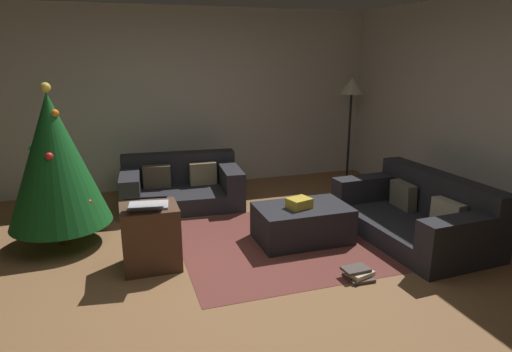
# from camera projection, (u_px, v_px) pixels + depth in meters

# --- Properties ---
(ground_plane) EXTENTS (6.40, 6.40, 0.00)m
(ground_plane) POSITION_uv_depth(u_px,v_px,m) (225.00, 282.00, 3.89)
(ground_plane) COLOR brown
(rear_partition) EXTENTS (6.40, 0.12, 2.60)m
(rear_partition) POSITION_uv_depth(u_px,v_px,m) (171.00, 100.00, 6.41)
(rear_partition) COLOR beige
(rear_partition) RESTS_ON ground_plane
(couch_left) EXTENTS (1.60, 1.07, 0.64)m
(couch_left) POSITION_uv_depth(u_px,v_px,m) (181.00, 185.00, 5.86)
(couch_left) COLOR #26262B
(couch_left) RESTS_ON ground_plane
(couch_right) EXTENTS (1.05, 1.77, 0.69)m
(couch_right) POSITION_uv_depth(u_px,v_px,m) (418.00, 214.00, 4.78)
(couch_right) COLOR #26262B
(couch_right) RESTS_ON ground_plane
(ottoman) EXTENTS (0.98, 0.63, 0.38)m
(ottoman) POSITION_uv_depth(u_px,v_px,m) (302.00, 223.00, 4.71)
(ottoman) COLOR #26262B
(ottoman) RESTS_ON ground_plane
(gift_box) EXTENTS (0.28, 0.25, 0.10)m
(gift_box) POSITION_uv_depth(u_px,v_px,m) (299.00, 203.00, 4.60)
(gift_box) COLOR gold
(gift_box) RESTS_ON ottoman
(tv_remote) EXTENTS (0.13, 0.16, 0.02)m
(tv_remote) POSITION_uv_depth(u_px,v_px,m) (304.00, 202.00, 4.74)
(tv_remote) COLOR black
(tv_remote) RESTS_ON ottoman
(christmas_tree) EXTENTS (1.02, 1.02, 1.68)m
(christmas_tree) POSITION_uv_depth(u_px,v_px,m) (55.00, 160.00, 4.43)
(christmas_tree) COLOR brown
(christmas_tree) RESTS_ON ground_plane
(side_table) EXTENTS (0.52, 0.44, 0.60)m
(side_table) POSITION_uv_depth(u_px,v_px,m) (151.00, 237.00, 4.09)
(side_table) COLOR #4C3323
(side_table) RESTS_ON ground_plane
(laptop) EXTENTS (0.41, 0.42, 0.17)m
(laptop) POSITION_uv_depth(u_px,v_px,m) (148.00, 203.00, 3.94)
(laptop) COLOR silver
(laptop) RESTS_ON side_table
(book_stack) EXTENTS (0.28, 0.23, 0.10)m
(book_stack) POSITION_uv_depth(u_px,v_px,m) (358.00, 274.00, 3.93)
(book_stack) COLOR #4C423D
(book_stack) RESTS_ON ground_plane
(corner_lamp) EXTENTS (0.36, 0.36, 1.60)m
(corner_lamp) POSITION_uv_depth(u_px,v_px,m) (351.00, 94.00, 6.65)
(corner_lamp) COLOR black
(corner_lamp) RESTS_ON ground_plane
(area_rug) EXTENTS (2.60, 2.00, 0.01)m
(area_rug) POSITION_uv_depth(u_px,v_px,m) (302.00, 239.00, 4.76)
(area_rug) COLOR brown
(area_rug) RESTS_ON ground_plane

